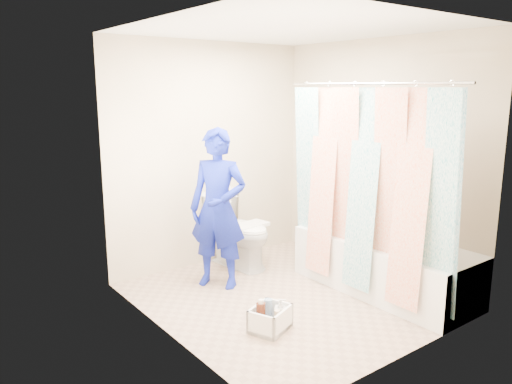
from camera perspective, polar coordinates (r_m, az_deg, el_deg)
floor at (r=4.75m, az=3.51°, el=-11.96°), size 2.60×2.60×0.00m
ceiling at (r=4.38m, az=3.93°, el=18.16°), size 2.40×2.60×0.02m
wall_back at (r=5.45m, az=-5.31°, el=4.24°), size 2.40×0.02×2.40m
wall_front at (r=3.55m, az=17.59°, el=-0.37°), size 2.40×0.02×2.40m
wall_left at (r=3.74m, az=-10.31°, el=0.62°), size 0.02×2.60×2.40m
wall_right at (r=5.27m, az=13.65°, el=3.69°), size 0.02×2.60×2.40m
bathtub at (r=4.96m, az=14.36°, el=-7.95°), size 0.70×1.75×0.50m
curtain_rod at (r=4.42m, az=12.77°, el=11.99°), size 0.02×1.90×0.02m
shower_curtain at (r=4.51m, az=12.24°, el=0.11°), size 0.06×1.75×1.80m
toilet at (r=5.42m, az=-1.97°, el=-4.37°), size 0.55×0.84×0.80m
tank_lid at (r=5.32m, az=-1.03°, el=-3.93°), size 0.52×0.28×0.04m
tank_internals at (r=5.46m, az=-3.88°, el=-0.08°), size 0.20×0.07×0.26m
plumber at (r=4.81m, az=-4.36°, el=-1.90°), size 0.63×0.68×1.55m
cleaning_caddy at (r=4.15m, az=1.70°, el=-14.28°), size 0.39×0.36×0.25m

